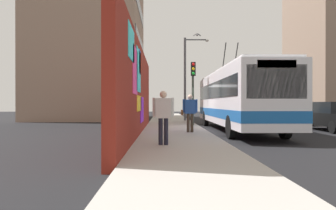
# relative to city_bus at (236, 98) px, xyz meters

# --- Properties ---
(ground_plane) EXTENTS (80.00, 80.00, 0.00)m
(ground_plane) POSITION_rel_city_bus_xyz_m (0.93, 1.80, -1.81)
(ground_plane) COLOR black
(sidewalk_slab) EXTENTS (48.00, 3.20, 0.15)m
(sidewalk_slab) POSITION_rel_city_bus_xyz_m (0.93, 3.40, -1.74)
(sidewalk_slab) COLOR #ADA8A0
(sidewalk_slab) RESTS_ON ground_plane
(graffiti_wall) EXTENTS (15.37, 0.32, 4.13)m
(graffiti_wall) POSITION_rel_city_bus_xyz_m (-2.41, 5.15, 0.26)
(graffiti_wall) COLOR maroon
(graffiti_wall) RESTS_ON ground_plane
(building_far_left) EXTENTS (11.66, 9.47, 20.10)m
(building_far_left) POSITION_rel_city_bus_xyz_m (13.73, 11.00, 8.24)
(building_far_left) COLOR gray
(building_far_left) RESTS_ON ground_plane
(building_far_right) EXTENTS (10.42, 7.71, 20.38)m
(building_far_right) POSITION_rel_city_bus_xyz_m (17.17, -15.20, 8.38)
(building_far_right) COLOR gray
(building_far_right) RESTS_ON ground_plane
(city_bus) EXTENTS (11.69, 2.56, 5.03)m
(city_bus) POSITION_rel_city_bus_xyz_m (0.00, 0.00, 0.00)
(city_bus) COLOR silver
(city_bus) RESTS_ON ground_plane
(parked_car_black) EXTENTS (4.58, 1.75, 1.58)m
(parked_car_black) POSITION_rel_city_bus_xyz_m (-0.04, -5.20, -0.98)
(parked_car_black) COLOR black
(parked_car_black) RESTS_ON ground_plane
(parked_car_navy) EXTENTS (4.57, 1.92, 1.58)m
(parked_car_navy) POSITION_rel_city_bus_xyz_m (5.44, -5.20, -0.97)
(parked_car_navy) COLOR navy
(parked_car_navy) RESTS_ON ground_plane
(parked_car_red) EXTENTS (4.28, 1.86, 1.58)m
(parked_car_red) POSITION_rel_city_bus_xyz_m (11.94, -5.20, -0.98)
(parked_car_red) COLOR #B21E19
(parked_car_red) RESTS_ON ground_plane
(pedestrian_near_wall) EXTENTS (0.23, 0.69, 1.74)m
(pedestrian_near_wall) POSITION_rel_city_bus_xyz_m (-6.61, 3.99, -0.63)
(pedestrian_near_wall) COLOR #1E1E2D
(pedestrian_near_wall) RESTS_ON sidewalk_slab
(pedestrian_at_curb) EXTENTS (0.24, 0.77, 1.76)m
(pedestrian_at_curb) POSITION_rel_city_bus_xyz_m (-2.26, 2.74, -0.62)
(pedestrian_at_curb) COLOR #3F3326
(pedestrian_at_curb) RESTS_ON sidewalk_slab
(traffic_light) EXTENTS (0.49, 0.28, 3.90)m
(traffic_light) POSITION_rel_city_bus_xyz_m (2.16, 2.15, 0.98)
(traffic_light) COLOR #2D382D
(traffic_light) RESTS_ON sidewalk_slab
(street_lamp) EXTENTS (0.44, 1.97, 6.53)m
(street_lamp) POSITION_rel_city_bus_xyz_m (7.50, 2.02, 2.12)
(street_lamp) COLOR #4C4C51
(street_lamp) RESTS_ON sidewalk_slab
(flying_pigeons) EXTENTS (2.75, 2.98, 2.18)m
(flying_pigeons) POSITION_rel_city_bus_xyz_m (3.06, 0.22, 5.71)
(flying_pigeons) COLOR slate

